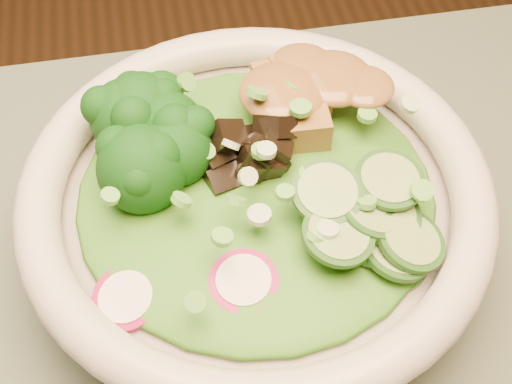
{
  "coord_description": "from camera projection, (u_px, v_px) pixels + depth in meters",
  "views": [
    {
      "loc": [
        -0.05,
        -0.1,
        1.18
      ],
      "look_at": [
        -0.0,
        0.17,
        0.82
      ],
      "focal_mm": 50.0,
      "sensor_mm": 36.0,
      "label": 1
    }
  ],
  "objects": [
    {
      "name": "broccoli_florets",
      "position": [
        156.0,
        138.0,
        0.46
      ],
      "size": [
        0.11,
        0.11,
        0.05
      ],
      "primitive_type": null,
      "rotation": [
        0.0,
        0.0,
        -0.37
      ],
      "color": "black",
      "rests_on": "salad_bowl"
    },
    {
      "name": "mushroom_heap",
      "position": [
        266.0,
        160.0,
        0.45
      ],
      "size": [
        0.1,
        0.1,
        0.05
      ],
      "primitive_type": null,
      "rotation": [
        0.0,
        0.0,
        -0.37
      ],
      "color": "black",
      "rests_on": "salad_bowl"
    },
    {
      "name": "lettuce_bed",
      "position": [
        256.0,
        191.0,
        0.46
      ],
      "size": [
        0.23,
        0.23,
        0.03
      ],
      "primitive_type": "ellipsoid",
      "color": "#246214",
      "rests_on": "salad_bowl"
    },
    {
      "name": "salad_bowl",
      "position": [
        256.0,
        212.0,
        0.47
      ],
      "size": [
        0.31,
        0.31,
        0.08
      ],
      "rotation": [
        0.0,
        0.0,
        -0.37
      ],
      "color": "beige",
      "rests_on": "dining_table"
    },
    {
      "name": "peanut_sauce",
      "position": [
        306.0,
        89.0,
        0.47
      ],
      "size": [
        0.08,
        0.06,
        0.02
      ],
      "primitive_type": "ellipsoid",
      "color": "brown",
      "rests_on": "tofu_cubes"
    },
    {
      "name": "radish_slices",
      "position": [
        203.0,
        280.0,
        0.41
      ],
      "size": [
        0.13,
        0.09,
        0.02
      ],
      "primitive_type": null,
      "rotation": [
        0.0,
        0.0,
        -0.37
      ],
      "color": "#950B43",
      "rests_on": "salad_bowl"
    },
    {
      "name": "tofu_cubes",
      "position": [
        305.0,
        105.0,
        0.48
      ],
      "size": [
        0.12,
        0.1,
        0.04
      ],
      "primitive_type": null,
      "rotation": [
        0.0,
        0.0,
        -0.37
      ],
      "color": "olive",
      "rests_on": "salad_bowl"
    },
    {
      "name": "scallion_garnish",
      "position": [
        256.0,
        163.0,
        0.43
      ],
      "size": [
        0.22,
        0.22,
        0.03
      ],
      "primitive_type": null,
      "color": "#5EB13E",
      "rests_on": "salad_bowl"
    },
    {
      "name": "cucumber_slices",
      "position": [
        366.0,
        221.0,
        0.42
      ],
      "size": [
        0.1,
        0.1,
        0.04
      ],
      "primitive_type": null,
      "rotation": [
        0.0,
        0.0,
        -0.37
      ],
      "color": "#85B062",
      "rests_on": "salad_bowl"
    }
  ]
}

